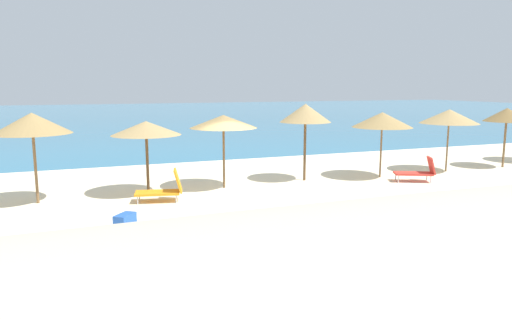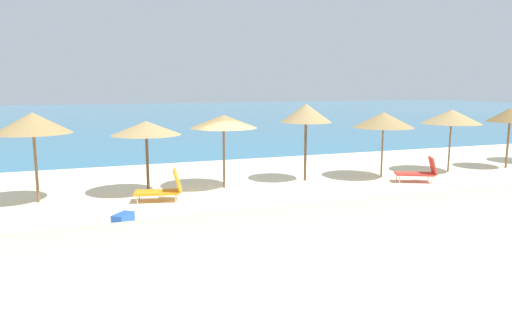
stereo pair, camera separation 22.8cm
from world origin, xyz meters
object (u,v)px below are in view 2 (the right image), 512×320
lounge_chair_1 (419,172)px  beach_umbrella_4 (146,128)px  beach_umbrella_7 (383,120)px  beach_umbrella_8 (452,117)px  beach_umbrella_3 (33,123)px  lounge_chair_2 (163,189)px  cooler_box (123,220)px  beach_umbrella_6 (306,113)px  beach_umbrella_9 (510,115)px  beach_umbrella_5 (224,122)px

lounge_chair_1 → beach_umbrella_4: bearing=106.8°
beach_umbrella_7 → beach_umbrella_8: bearing=1.2°
beach_umbrella_3 → lounge_chair_2: bearing=-17.7°
beach_umbrella_7 → lounge_chair_1: beach_umbrella_7 is taller
beach_umbrella_3 → beach_umbrella_7: size_ratio=1.09×
beach_umbrella_7 → cooler_box: 10.92m
beach_umbrella_6 → beach_umbrella_8: size_ratio=1.12×
beach_umbrella_7 → beach_umbrella_9: beach_umbrella_9 is taller
beach_umbrella_5 → beach_umbrella_8: 9.85m
beach_umbrella_4 → beach_umbrella_5: 2.69m
lounge_chair_2 → beach_umbrella_8: bearing=-73.2°
lounge_chair_1 → lounge_chair_2: (-9.61, 0.40, -0.00)m
beach_umbrella_6 → lounge_chair_2: bearing=-166.2°
beach_umbrella_4 → lounge_chair_1: bearing=-9.1°
beach_umbrella_6 → lounge_chair_1: 4.85m
beach_umbrella_3 → beach_umbrella_8: 15.95m
lounge_chair_2 → cooler_box: size_ratio=2.65×
beach_umbrella_4 → lounge_chair_1: beach_umbrella_4 is taller
beach_umbrella_9 → beach_umbrella_7: bearing=179.7°
beach_umbrella_6 → beach_umbrella_9: (9.68, -0.57, -0.24)m
lounge_chair_2 → lounge_chair_1: bearing=-79.9°
beach_umbrella_8 → beach_umbrella_9: 3.15m
beach_umbrella_7 → lounge_chair_1: (0.83, -1.26, -1.90)m
beach_umbrella_3 → lounge_chair_1: beach_umbrella_3 is taller
beach_umbrella_3 → beach_umbrella_8: beach_umbrella_3 is taller
beach_umbrella_8 → beach_umbrella_5: bearing=178.3°
lounge_chair_2 → beach_umbrella_5: bearing=-50.3°
beach_umbrella_9 → beach_umbrella_8: bearing=178.1°
beach_umbrella_4 → beach_umbrella_5: size_ratio=0.95×
beach_umbrella_8 → lounge_chair_1: (-2.60, -1.33, -1.95)m
beach_umbrella_7 → lounge_chair_1: bearing=-56.7°
beach_umbrella_9 → beach_umbrella_4: bearing=178.6°
beach_umbrella_7 → lounge_chair_2: bearing=-174.4°
lounge_chair_1 → cooler_box: size_ratio=2.67×
beach_umbrella_3 → beach_umbrella_9: beach_umbrella_3 is taller
beach_umbrella_4 → lounge_chair_2: size_ratio=1.57×
beach_umbrella_4 → beach_umbrella_8: beach_umbrella_8 is taller
beach_umbrella_4 → beach_umbrella_9: size_ratio=0.93×
beach_umbrella_9 → cooler_box: beach_umbrella_9 is taller
beach_umbrella_4 → lounge_chair_1: 10.23m
beach_umbrella_8 → beach_umbrella_6: bearing=175.9°
beach_umbrella_4 → beach_umbrella_5: beach_umbrella_5 is taller
beach_umbrella_4 → beach_umbrella_7: bearing=-2.1°
beach_umbrella_4 → lounge_chair_2: bearing=-75.0°
beach_umbrella_4 → cooler_box: bearing=-107.1°
beach_umbrella_6 → beach_umbrella_7: 3.17m
beach_umbrella_6 → beach_umbrella_8: 6.56m
beach_umbrella_5 → beach_umbrella_7: (6.42, -0.36, -0.08)m
beach_umbrella_9 → cooler_box: 17.22m
beach_umbrella_4 → beach_umbrella_9: (15.68, -0.37, 0.12)m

